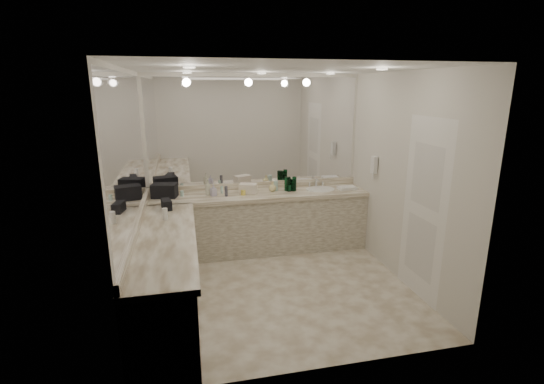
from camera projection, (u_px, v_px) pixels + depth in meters
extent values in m
plane|color=beige|center=(278.00, 287.00, 4.89)|extent=(3.20, 3.20, 0.00)
plane|color=white|center=(279.00, 69.00, 4.22)|extent=(3.20, 3.20, 0.00)
cube|color=silver|center=(255.00, 163.00, 5.97)|extent=(3.20, 0.02, 2.60)
cube|color=silver|center=(133.00, 194.00, 4.22)|extent=(0.02, 3.00, 2.60)
cube|color=silver|center=(403.00, 179.00, 4.89)|extent=(0.02, 3.00, 2.60)
cube|color=beige|center=(259.00, 224.00, 5.91)|extent=(3.20, 0.60, 0.84)
cube|color=silver|center=(259.00, 195.00, 5.79)|extent=(3.20, 0.64, 0.06)
cube|color=beige|center=(167.00, 278.00, 4.23)|extent=(0.60, 2.40, 0.84)
cube|color=silver|center=(165.00, 239.00, 4.11)|extent=(0.64, 2.42, 0.06)
cube|color=silver|center=(256.00, 185.00, 6.04)|extent=(3.20, 0.04, 0.10)
cube|color=silver|center=(138.00, 225.00, 4.31)|extent=(0.04, 3.00, 0.10)
cube|color=white|center=(255.00, 131.00, 5.84)|extent=(3.12, 0.01, 1.55)
cube|color=white|center=(130.00, 150.00, 4.10)|extent=(0.01, 2.92, 1.55)
cylinder|color=white|center=(320.00, 190.00, 5.99)|extent=(0.44, 0.44, 0.03)
cube|color=silver|center=(316.00, 182.00, 6.17)|extent=(0.24, 0.16, 0.14)
cube|color=white|center=(374.00, 165.00, 5.53)|extent=(0.06, 0.10, 0.24)
cube|color=white|center=(424.00, 210.00, 4.48)|extent=(0.02, 0.82, 2.10)
cube|color=black|center=(164.00, 191.00, 5.53)|extent=(0.38, 0.29, 0.19)
cube|color=black|center=(166.00, 204.00, 5.02)|extent=(0.15, 0.25, 0.13)
cube|color=silver|center=(248.00, 189.00, 5.74)|extent=(0.29, 0.23, 0.14)
cube|color=white|center=(347.00, 188.00, 6.00)|extent=(0.27, 0.19, 0.04)
cylinder|color=white|center=(165.00, 214.00, 4.60)|extent=(0.06, 0.06, 0.15)
imported|color=beige|center=(208.00, 187.00, 5.67)|extent=(0.10, 0.10, 0.22)
imported|color=silver|center=(213.00, 190.00, 5.62)|extent=(0.10, 0.10, 0.17)
imported|color=beige|center=(272.00, 187.00, 5.87)|extent=(0.14, 0.14, 0.15)
cylinder|color=#0A5023|center=(294.00, 184.00, 5.89)|extent=(0.06, 0.06, 0.21)
cylinder|color=#0A5023|center=(289.00, 184.00, 5.92)|extent=(0.06, 0.06, 0.20)
cylinder|color=#0A5023|center=(287.00, 184.00, 5.90)|extent=(0.07, 0.07, 0.21)
cylinder|color=#0A5023|center=(289.00, 185.00, 5.87)|extent=(0.07, 0.07, 0.19)
cylinder|color=#0A5023|center=(294.00, 185.00, 5.88)|extent=(0.07, 0.07, 0.18)
cylinder|color=silver|center=(222.00, 190.00, 5.76)|extent=(0.04, 0.04, 0.11)
cylinder|color=silver|center=(289.00, 188.00, 5.91)|extent=(0.04, 0.04, 0.09)
cylinder|color=#3F3F4C|center=(226.00, 191.00, 5.60)|extent=(0.05, 0.05, 0.15)
cylinder|color=silver|center=(276.00, 186.00, 5.91)|extent=(0.06, 0.06, 0.15)
cylinder|color=silver|center=(182.00, 194.00, 5.61)|extent=(0.05, 0.05, 0.08)
cylinder|color=silver|center=(294.00, 186.00, 5.89)|extent=(0.04, 0.04, 0.14)
cylinder|color=#F2D84C|center=(243.00, 193.00, 5.67)|extent=(0.07, 0.07, 0.07)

